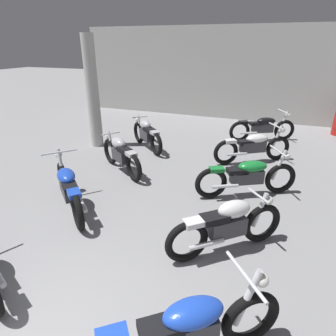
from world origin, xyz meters
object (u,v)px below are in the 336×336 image
object	(u,v)px
motorcycle_left_row_3	(147,134)
motorcycle_right_row_1	(227,225)
motorcycle_right_row_2	(247,176)
motorcycle_right_row_4	(263,127)
motorcycle_left_row_2	(121,154)
motorcycle_left_row_1	(68,187)
motorcycle_right_row_3	(253,146)
motorcycle_right_row_0	(184,331)
support_pillar	(93,93)

from	to	relation	value
motorcycle_left_row_3	motorcycle_right_row_1	size ratio (longest dim) A/B	1.01
motorcycle_right_row_1	motorcycle_right_row_2	distance (m)	1.90
motorcycle_right_row_2	motorcycle_right_row_4	size ratio (longest dim) A/B	0.98
motorcycle_left_row_2	motorcycle_left_row_3	distance (m)	1.78
motorcycle_right_row_1	motorcycle_right_row_4	world-z (taller)	motorcycle_right_row_4
motorcycle_left_row_1	motorcycle_right_row_2	distance (m)	3.54
motorcycle_left_row_3	motorcycle_right_row_1	xyz separation A→B (m)	(3.12, -3.82, 0.00)
motorcycle_left_row_1	motorcycle_right_row_3	distance (m)	4.75
motorcycle_right_row_2	motorcycle_right_row_4	distance (m)	3.95
motorcycle_left_row_1	motorcycle_right_row_2	world-z (taller)	same
motorcycle_right_row_0	motorcycle_left_row_1	bearing A→B (deg)	145.87
motorcycle_left_row_2	motorcycle_right_row_0	world-z (taller)	motorcycle_right_row_0
motorcycle_right_row_0	motorcycle_right_row_1	distance (m)	1.86
support_pillar	motorcycle_right_row_0	bearing A→B (deg)	-49.28
motorcycle_right_row_1	motorcycle_right_row_3	bearing A→B (deg)	90.61
motorcycle_right_row_0	motorcycle_right_row_1	bearing A→B (deg)	88.19
support_pillar	motorcycle_left_row_3	distance (m)	1.96
motorcycle_right_row_3	motorcycle_right_row_4	size ratio (longest dim) A/B	0.94
support_pillar	motorcycle_right_row_4	world-z (taller)	support_pillar
motorcycle_right_row_0	motorcycle_right_row_1	xyz separation A→B (m)	(0.06, 1.86, 0.01)
motorcycle_left_row_2	motorcycle_right_row_3	world-z (taller)	motorcycle_right_row_3
support_pillar	motorcycle_left_row_2	xyz separation A→B (m)	(1.71, -1.48, -1.14)
motorcycle_left_row_3	motorcycle_right_row_3	distance (m)	3.08
motorcycle_left_row_1	motorcycle_right_row_2	xyz separation A→B (m)	(3.08, 1.74, 0.00)
motorcycle_left_row_2	motorcycle_right_row_3	xyz separation A→B (m)	(2.94, 1.80, -0.01)
motorcycle_left_row_1	motorcycle_right_row_0	world-z (taller)	same
motorcycle_left_row_3	motorcycle_right_row_0	world-z (taller)	motorcycle_right_row_0
motorcycle_right_row_1	motorcycle_right_row_4	xyz separation A→B (m)	(0.04, 5.85, -0.01)
motorcycle_left_row_2	motorcycle_right_row_4	size ratio (longest dim) A/B	0.85
motorcycle_left_row_2	motorcycle_right_row_2	world-z (taller)	motorcycle_right_row_2
motorcycle_right_row_0	motorcycle_right_row_2	xyz separation A→B (m)	(0.11, 3.76, 0.00)
motorcycle_right_row_1	motorcycle_right_row_2	size ratio (longest dim) A/B	0.79
motorcycle_right_row_2	motorcycle_right_row_3	xyz separation A→B (m)	(-0.09, 1.94, 0.00)
motorcycle_left_row_1	motorcycle_left_row_3	size ratio (longest dim) A/B	1.10
motorcycle_left_row_2	motorcycle_left_row_3	size ratio (longest dim) A/B	1.09
motorcycle_right_row_2	motorcycle_right_row_0	bearing A→B (deg)	-91.71
motorcycle_right_row_4	motorcycle_left_row_3	bearing A→B (deg)	-147.37
support_pillar	motorcycle_left_row_1	xyz separation A→B (m)	(1.66, -3.37, -1.15)
support_pillar	motorcycle_left_row_2	bearing A→B (deg)	-41.02
motorcycle_right_row_1	motorcycle_left_row_3	bearing A→B (deg)	129.28
support_pillar	motorcycle_left_row_3	size ratio (longest dim) A/B	2.06
motorcycle_left_row_2	motorcycle_right_row_3	bearing A→B (deg)	31.48
motorcycle_left_row_2	motorcycle_left_row_3	xyz separation A→B (m)	(-0.14, 1.78, 0.00)
support_pillar	motorcycle_right_row_3	xyz separation A→B (m)	(4.65, 0.32, -1.15)
motorcycle_right_row_3	motorcycle_right_row_4	bearing A→B (deg)	87.56
motorcycle_left_row_1	motorcycle_left_row_3	distance (m)	3.67
motorcycle_right_row_3	motorcycle_right_row_4	distance (m)	2.01
motorcycle_left_row_3	motorcycle_right_row_1	distance (m)	4.93
motorcycle_left_row_1	motorcycle_left_row_2	world-z (taller)	motorcycle_left_row_1
motorcycle_left_row_1	motorcycle_right_row_4	world-z (taller)	same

